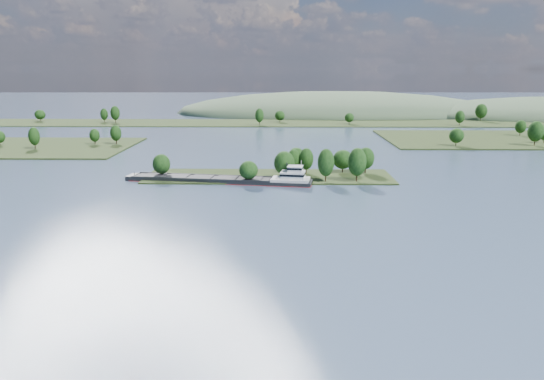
{
  "coord_description": "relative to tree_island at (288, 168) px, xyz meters",
  "views": [
    {
      "loc": [
        5.03,
        -32.43,
        43.15
      ],
      "look_at": [
        2.14,
        130.0,
        6.0
      ],
      "focal_mm": 35.0,
      "sensor_mm": 36.0,
      "label": 1
    }
  ],
  "objects": [
    {
      "name": "ground",
      "position": [
        -7.9,
        -59.1,
        -3.86
      ],
      "size": [
        1800.0,
        1800.0,
        0.0
      ],
      "primitive_type": "plane",
      "color": "#324356",
      "rests_on": "ground"
    },
    {
      "name": "tree_island",
      "position": [
        0.0,
        0.0,
        0.0
      ],
      "size": [
        100.0,
        32.38,
        14.38
      ],
      "color": "#202F14",
      "rests_on": "ground"
    },
    {
      "name": "hill_west",
      "position": [
        52.1,
        320.9,
        -3.86
      ],
      "size": [
        320.0,
        160.0,
        44.0
      ],
      "primitive_type": "ellipsoid",
      "color": "#3E5339",
      "rests_on": "ground"
    },
    {
      "name": "cargo_barge",
      "position": [
        -22.39,
        -9.77,
        -2.6
      ],
      "size": [
        74.16,
        19.72,
        9.96
      ],
      "color": "black",
      "rests_on": "ground"
    },
    {
      "name": "back_shoreline",
      "position": [
        -0.22,
        220.75,
        -3.2
      ],
      "size": [
        900.0,
        60.0,
        15.71
      ],
      "color": "#202F14",
      "rests_on": "ground"
    }
  ]
}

